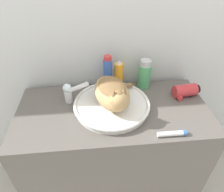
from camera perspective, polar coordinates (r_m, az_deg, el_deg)
The scene contains 10 objects.
wall_back at distance 1.21m, azimuth -1.16°, elevation 17.82°, with size 8.00×0.05×2.40m.
vanity_counter at distance 1.43m, azimuth 0.30°, elevation -17.12°, with size 1.07×0.51×0.88m.
sink_basin at distance 1.10m, azimuth -0.07°, elevation -2.48°, with size 0.42×0.42×0.04m.
cat at distance 1.04m, azimuth 0.15°, elevation 1.12°, with size 0.25×0.31×0.16m.
faucet at distance 1.13m, azimuth -11.90°, elevation 1.24°, with size 0.15×0.08×0.15m.
mouthwash_bottle at distance 1.25m, azimuth 9.26°, elevation 6.12°, with size 0.08×0.08×0.18m.
spray_bottle_trigger at distance 1.22m, azimuth 1.92°, elevation 5.85°, with size 0.05×0.05×0.19m.
shampoo_bottle_tall at distance 1.21m, azimuth -1.22°, elevation 6.46°, with size 0.05×0.05×0.22m.
cream_tube at distance 1.01m, azimuth 16.88°, elevation -10.24°, with size 0.14×0.03×0.03m.
hair_dryer at distance 1.26m, azimuth 20.04°, elevation 1.39°, with size 0.16×0.10×0.07m.
Camera 1 is at (-0.09, -0.57, 1.61)m, focal length 32.00 mm.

